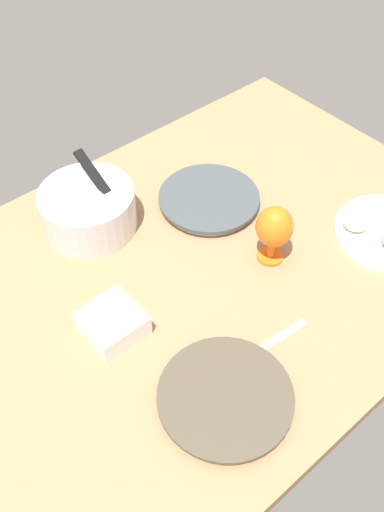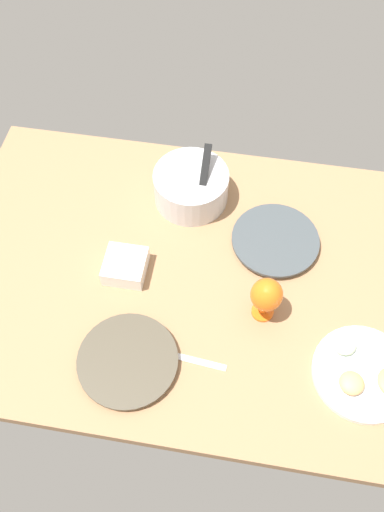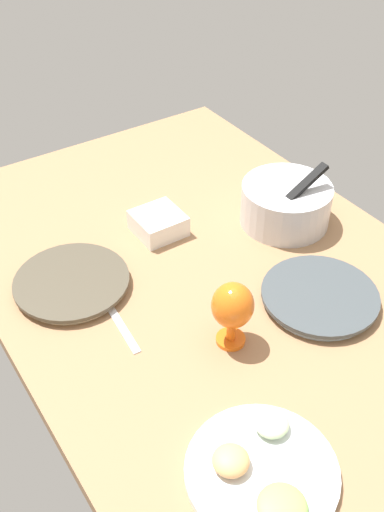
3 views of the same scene
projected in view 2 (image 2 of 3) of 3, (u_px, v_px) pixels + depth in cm
name	position (u px, v px, depth cm)	size (l,w,h in cm)	color
ground_plane	(202.00, 279.00, 167.22)	(160.00, 104.00, 4.00)	#99704C
dinner_plate_left	(128.00, 361.00, 149.32)	(28.23, 28.23, 2.59)	beige
dinner_plate_right	(275.00, 241.00, 170.58)	(27.86, 27.86, 2.80)	silver
mixing_bowl	(191.00, 186.00, 176.50)	(24.63, 24.63, 17.92)	silver
fruit_platter	(363.00, 373.00, 147.35)	(27.97, 27.97, 5.32)	silver
hurricane_glass_orange	(266.00, 296.00, 150.01)	(9.19, 9.19, 16.31)	orange
square_bowl_white	(125.00, 265.00, 163.65)	(12.48, 12.48, 5.84)	white
fork_by_left_plate	(195.00, 360.00, 150.50)	(18.00, 1.80, 0.60)	silver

